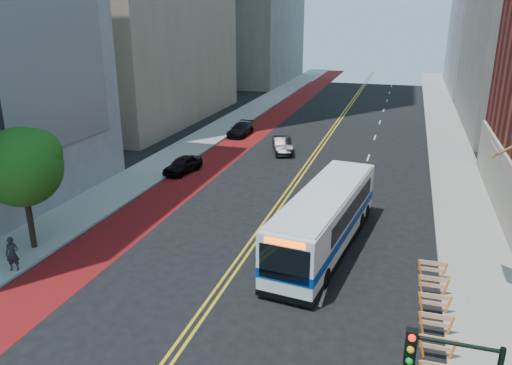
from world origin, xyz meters
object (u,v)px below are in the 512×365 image
at_px(car_a, 183,165).
at_px(pedestrian, 12,254).
at_px(street_tree, 23,164).
at_px(car_b, 282,145).
at_px(transit_bus, 325,218).
at_px(car_c, 240,129).

xyz_separation_m(car_a, pedestrian, (-1.10, -17.60, 0.36)).
bearing_deg(car_a, street_tree, -86.43).
bearing_deg(street_tree, pedestrian, -71.50).
bearing_deg(car_b, car_a, -146.82).
height_order(transit_bus, car_b, transit_bus).
bearing_deg(car_a, car_c, 99.40).
height_order(street_tree, car_a, street_tree).
distance_m(car_a, car_b, 10.40).
bearing_deg(street_tree, car_a, 82.66).
xyz_separation_m(transit_bus, car_a, (-13.30, 10.32, -1.10)).
relative_size(car_b, car_c, 0.98).
relative_size(transit_bus, car_b, 2.86).
height_order(street_tree, transit_bus, street_tree).
relative_size(transit_bus, pedestrian, 7.11).
bearing_deg(car_b, street_tree, -129.23).
bearing_deg(car_c, transit_bus, -60.07).
relative_size(car_b, pedestrian, 2.48).
height_order(transit_bus, car_c, transit_bus).
relative_size(car_a, car_b, 0.90).
bearing_deg(street_tree, car_b, 70.72).
bearing_deg(street_tree, transit_bus, 17.33).
relative_size(car_a, pedestrian, 2.23).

